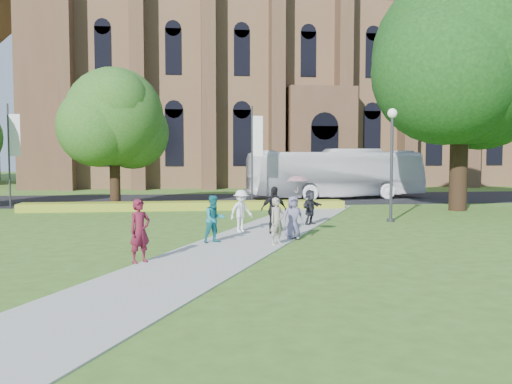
{
  "coord_description": "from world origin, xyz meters",
  "views": [
    {
      "loc": [
        -1.88,
        -18.89,
        3.23
      ],
      "look_at": [
        0.91,
        4.23,
        1.6
      ],
      "focal_mm": 40.0,
      "sensor_mm": 36.0,
      "label": 1
    }
  ],
  "objects": [
    {
      "name": "ground",
      "position": [
        0.0,
        0.0,
        0.0
      ],
      "size": [
        160.0,
        160.0,
        0.0
      ],
      "primitive_type": "plane",
      "color": "#3C5E1C",
      "rests_on": "ground"
    },
    {
      "name": "road",
      "position": [
        0.0,
        20.0,
        0.01
      ],
      "size": [
        160.0,
        10.0,
        0.02
      ],
      "primitive_type": "cube",
      "color": "black",
      "rests_on": "ground"
    },
    {
      "name": "footpath",
      "position": [
        0.0,
        1.0,
        0.02
      ],
      "size": [
        15.58,
        28.54,
        0.04
      ],
      "primitive_type": "cube",
      "rotation": [
        0.0,
        0.0,
        -0.44
      ],
      "color": "#B2B2A8",
      "rests_on": "ground"
    },
    {
      "name": "flower_hedge",
      "position": [
        -2.0,
        13.2,
        0.23
      ],
      "size": [
        18.0,
        1.4,
        0.45
      ],
      "primitive_type": "cube",
      "color": "gold",
      "rests_on": "ground"
    },
    {
      "name": "cathedral",
      "position": [
        10.0,
        39.73,
        12.98
      ],
      "size": [
        52.6,
        18.25,
        28.0
      ],
      "color": "brown",
      "rests_on": "ground"
    },
    {
      "name": "streetlamp",
      "position": [
        7.5,
        6.5,
        3.3
      ],
      "size": [
        0.44,
        0.44,
        5.24
      ],
      "color": "#38383D",
      "rests_on": "ground"
    },
    {
      "name": "large_tree",
      "position": [
        13.0,
        11.0,
        8.37
      ],
      "size": [
        9.6,
        9.6,
        13.2
      ],
      "color": "#332114",
      "rests_on": "ground"
    },
    {
      "name": "street_tree_1",
      "position": [
        -6.0,
        14.5,
        5.22
      ],
      "size": [
        5.6,
        5.6,
        8.05
      ],
      "color": "#332114",
      "rests_on": "ground"
    },
    {
      "name": "banner_pole_0",
      "position": [
        2.11,
        15.2,
        3.39
      ],
      "size": [
        0.7,
        0.1,
        6.0
      ],
      "color": "#38383D",
      "rests_on": "ground"
    },
    {
      "name": "banner_pole_1",
      "position": [
        -11.89,
        15.2,
        3.39
      ],
      "size": [
        0.7,
        0.1,
        6.0
      ],
      "color": "#38383D",
      "rests_on": "ground"
    },
    {
      "name": "tour_coach",
      "position": [
        8.35,
        19.58,
        1.75
      ],
      "size": [
        12.68,
        4.71,
        3.45
      ],
      "primitive_type": "imported",
      "rotation": [
        0.0,
        0.0,
        1.72
      ],
      "color": "white",
      "rests_on": "road"
    },
    {
      "name": "pedestrian_0",
      "position": [
        -3.26,
        -2.29,
        0.96
      ],
      "size": [
        0.8,
        0.76,
        1.84
      ],
      "primitive_type": "imported",
      "rotation": [
        0.0,
        0.0,
        0.65
      ],
      "color": "maroon",
      "rests_on": "footpath"
    },
    {
      "name": "pedestrian_1",
      "position": [
        -0.94,
        1.1,
        0.88
      ],
      "size": [
        1.0,
        0.91,
        1.68
      ],
      "primitive_type": "imported",
      "rotation": [
        0.0,
        0.0,
        0.41
      ],
      "color": "#176E77",
      "rests_on": "footpath"
    },
    {
      "name": "pedestrian_2",
      "position": [
        0.25,
        3.68,
        0.88
      ],
      "size": [
        1.25,
        1.13,
        1.69
      ],
      "primitive_type": "imported",
      "rotation": [
        0.0,
        0.0,
        0.59
      ],
      "color": "silver",
      "rests_on": "footpath"
    },
    {
      "name": "pedestrian_3",
      "position": [
        1.48,
        3.15,
        0.96
      ],
      "size": [
        1.16,
        0.7,
        1.85
      ],
      "primitive_type": "imported",
      "rotation": [
        0.0,
        0.0,
        0.25
      ],
      "color": "black",
      "rests_on": "footpath"
    },
    {
      "name": "pedestrian_4",
      "position": [
        1.99,
        1.7,
        0.82
      ],
      "size": [
        0.81,
        0.57,
        1.57
      ],
      "primitive_type": "imported",
      "rotation": [
        0.0,
        0.0,
        0.1
      ],
      "color": "slate",
      "rests_on": "footpath"
    },
    {
      "name": "pedestrian_5",
      "position": [
        3.5,
        5.69,
        0.81
      ],
      "size": [
        1.31,
        1.36,
        1.54
      ],
      "primitive_type": "imported",
      "rotation": [
        0.0,
        0.0,
        0.82
      ],
      "color": "#26252D",
      "rests_on": "footpath"
    },
    {
      "name": "pedestrian_6",
      "position": [
        1.17,
        0.39,
        0.85
      ],
      "size": [
        0.71,
        0.65,
        1.63
      ],
      "primitive_type": "imported",
      "rotation": [
        0.0,
        0.0,
        0.58
      ],
      "color": "gray",
      "rests_on": "footpath"
    },
    {
      "name": "parasol",
      "position": [
        2.17,
        1.8,
        1.94
      ],
      "size": [
        0.78,
        0.78,
        0.66
      ],
      "primitive_type": "imported",
      "rotation": [
        0.0,
        0.0,
        -0.04
      ],
      "color": "#DA9D99",
      "rests_on": "pedestrian_4"
    }
  ]
}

